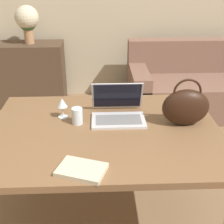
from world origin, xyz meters
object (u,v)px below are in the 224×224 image
couch (200,88)px  laptop (118,109)px  wine_glass (62,104)px  drinking_glass (77,116)px  handbag (186,107)px  flower_vase (27,20)px

couch → laptop: size_ratio=4.90×
laptop → wine_glass: (-0.37, 0.00, 0.04)m
drinking_glass → wine_glass: size_ratio=0.77×
couch → handbag: size_ratio=5.50×
couch → flower_vase: flower_vase is taller
drinking_glass → wine_glass: wine_glass is taller
laptop → drinking_glass: size_ratio=3.26×
handbag → wine_glass: bearing=170.6°
drinking_glass → couch: bearing=51.1°
flower_vase → drinking_glass: bearing=-70.8°
laptop → flower_vase: 2.12m
handbag → drinking_glass: bearing=176.6°
drinking_glass → flower_vase: flower_vase is taller
handbag → flower_vase: flower_vase is taller
wine_glass → flower_vase: 1.97m
laptop → wine_glass: laptop is taller
flower_vase → laptop: bearing=-63.2°
wine_glass → handbag: size_ratio=0.44×
drinking_glass → wine_glass: bearing=138.6°
couch → drinking_glass: drinking_glass is taller
couch → drinking_glass: 2.22m
wine_glass → flower_vase: (-0.58, 1.87, 0.22)m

